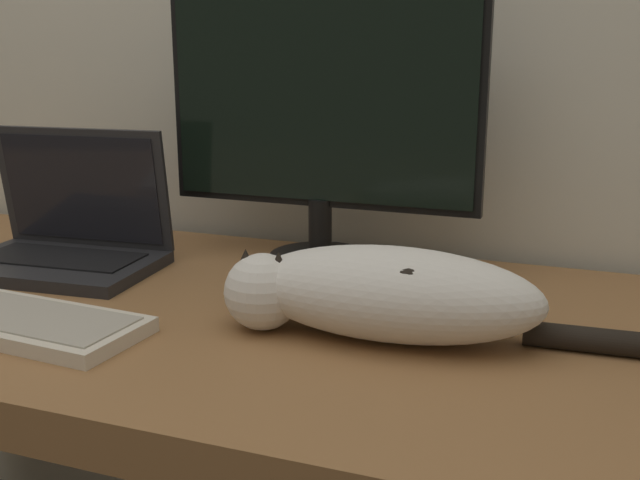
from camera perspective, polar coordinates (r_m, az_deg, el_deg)
desk at (r=1.22m, az=-10.96°, el=-10.66°), size 1.60×0.74×0.72m
monitor at (r=1.25m, az=0.04°, el=9.05°), size 0.54×0.18×0.46m
laptop at (r=1.35m, az=-18.85°, el=0.00°), size 0.34×0.24×0.23m
external_keyboard at (r=1.08m, az=-21.68°, el=-5.81°), size 0.35×0.17×0.02m
cat at (r=0.97m, az=4.64°, el=-3.93°), size 0.54×0.18×0.12m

